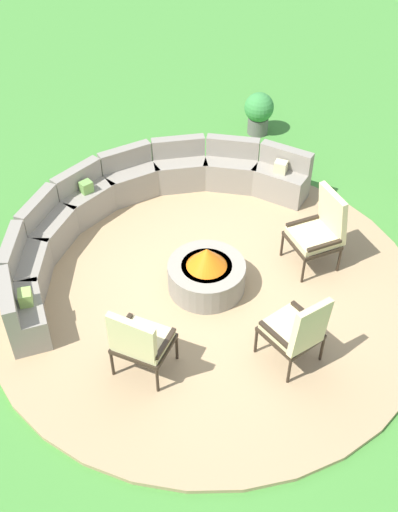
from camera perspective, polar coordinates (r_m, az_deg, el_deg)
The scene contains 8 objects.
ground_plane at distance 8.21m, azimuth 0.69°, elevation -3.14°, with size 24.00×24.00×0.00m, color #478C38.
patio_circle at distance 8.19m, azimuth 0.69°, elevation -2.99°, with size 5.68×5.68×0.06m, color tan.
fire_pit at distance 7.99m, azimuth 0.70°, elevation -1.56°, with size 1.01×1.01×0.67m.
curved_stone_bench at distance 8.97m, azimuth -6.18°, elevation 4.40°, with size 4.96×2.57×0.78m.
lounge_chair_front_left at distance 6.87m, azimuth -5.53°, elevation -7.79°, with size 0.80×0.82×1.05m.
lounge_chair_front_right at distance 7.03m, azimuth 9.07°, elevation -6.75°, with size 0.66×0.68×1.06m.
lounge_chair_back_left at distance 8.31m, azimuth 11.13°, elevation 2.45°, with size 0.69×0.67×1.13m.
potted_plant_0 at distance 11.20m, azimuth 5.55°, elevation 13.15°, with size 0.52×0.52×0.76m.
Camera 1 is at (-2.91, -4.97, 5.86)m, focal length 43.31 mm.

